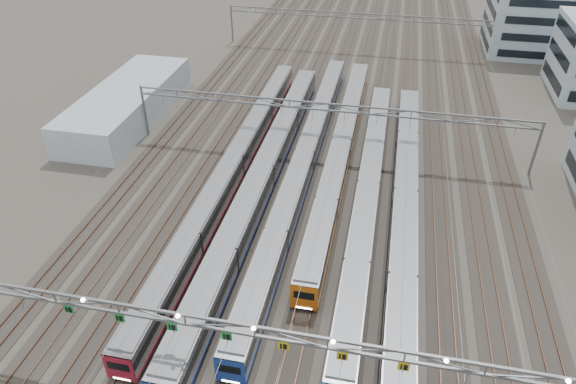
% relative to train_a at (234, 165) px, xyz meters
% --- Properties ---
extents(track_bed, '(54.00, 260.00, 5.42)m').
position_rel_train_a_xyz_m(track_bed, '(11.25, 69.13, -0.50)').
color(track_bed, '#2D2823').
rests_on(track_bed, ground).
extents(train_a, '(2.67, 65.65, 3.47)m').
position_rel_train_a_xyz_m(train_a, '(0.00, 0.00, 0.00)').
color(train_a, black).
rests_on(train_a, ground).
extents(train_b, '(2.90, 65.24, 3.78)m').
position_rel_train_a_xyz_m(train_b, '(4.50, -2.01, 0.15)').
color(train_b, black).
rests_on(train_b, ground).
extents(train_c, '(2.65, 68.58, 3.44)m').
position_rel_train_a_xyz_m(train_c, '(9.00, 3.09, -0.01)').
color(train_c, black).
rests_on(train_c, ground).
extents(train_d, '(2.73, 58.39, 3.55)m').
position_rel_train_a_xyz_m(train_d, '(13.50, 7.25, 0.04)').
color(train_d, black).
rests_on(train_d, ground).
extents(train_e, '(2.70, 57.87, 3.51)m').
position_rel_train_a_xyz_m(train_e, '(18.00, -2.76, 0.02)').
color(train_e, black).
rests_on(train_e, ground).
extents(train_f, '(2.83, 58.89, 3.68)m').
position_rel_train_a_xyz_m(train_f, '(22.50, -3.73, 0.11)').
color(train_f, black).
rests_on(train_f, ground).
extents(gantry_near, '(56.36, 0.61, 8.08)m').
position_rel_train_a_xyz_m(gantry_near, '(11.20, -30.99, 5.10)').
color(gantry_near, slate).
rests_on(gantry_near, ground).
extents(gantry_mid, '(56.36, 0.36, 8.00)m').
position_rel_train_a_xyz_m(gantry_mid, '(11.25, 9.13, 4.40)').
color(gantry_mid, slate).
rests_on(gantry_mid, ground).
extents(gantry_far, '(56.36, 0.36, 8.00)m').
position_rel_train_a_xyz_m(gantry_far, '(11.25, 54.13, 4.40)').
color(gantry_far, slate).
rests_on(gantry_far, ground).
extents(depot_bldg_north, '(22.00, 18.00, 13.33)m').
position_rel_train_a_xyz_m(depot_bldg_north, '(49.33, 62.19, 4.68)').
color(depot_bldg_north, '#A1B6C1').
rests_on(depot_bldg_north, ground).
extents(west_shed, '(10.00, 30.00, 5.10)m').
position_rel_train_a_xyz_m(west_shed, '(-22.11, 13.76, 0.57)').
color(west_shed, '#A1B6C1').
rests_on(west_shed, ground).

